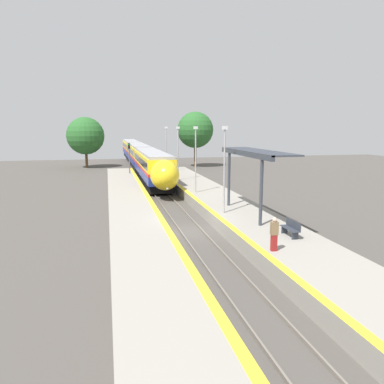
% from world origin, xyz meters
% --- Properties ---
extents(ground_plane, '(120.00, 120.00, 0.00)m').
position_xyz_m(ground_plane, '(0.00, 0.00, 0.00)').
color(ground_plane, '#4C4742').
extents(rail_left, '(0.08, 90.00, 0.15)m').
position_xyz_m(rail_left, '(-0.72, 0.00, 0.07)').
color(rail_left, slate).
rests_on(rail_left, ground_plane).
extents(rail_right, '(0.08, 90.00, 0.15)m').
position_xyz_m(rail_right, '(0.72, 0.00, 0.07)').
color(rail_right, slate).
rests_on(rail_right, ground_plane).
extents(train, '(2.87, 60.25, 3.99)m').
position_xyz_m(train, '(0.00, 39.55, 2.29)').
color(train, black).
rests_on(train, ground_plane).
extents(platform_right, '(4.45, 64.00, 0.91)m').
position_xyz_m(platform_right, '(3.94, 0.00, 0.45)').
color(platform_right, gray).
rests_on(platform_right, ground_plane).
extents(platform_left, '(3.55, 64.00, 0.91)m').
position_xyz_m(platform_left, '(-3.48, 0.00, 0.45)').
color(platform_left, gray).
rests_on(platform_left, ground_plane).
extents(platform_bench, '(0.44, 1.63, 0.89)m').
position_xyz_m(platform_bench, '(4.48, -5.25, 1.38)').
color(platform_bench, '#2D333D').
rests_on(platform_bench, platform_right).
extents(person_waiting, '(0.36, 0.22, 1.67)m').
position_xyz_m(person_waiting, '(2.48, -7.34, 1.77)').
color(person_waiting, maroon).
rests_on(person_waiting, platform_right).
extents(railway_signal, '(0.28, 0.28, 4.83)m').
position_xyz_m(railway_signal, '(-2.44, 25.52, 2.92)').
color(railway_signal, '#59595E').
rests_on(railway_signal, ground_plane).
extents(lamppost_near, '(0.36, 0.20, 6.00)m').
position_xyz_m(lamppost_near, '(2.61, 1.05, 4.30)').
color(lamppost_near, '#9E9EA3').
rests_on(lamppost_near, platform_right).
extents(lamppost_mid, '(0.36, 0.20, 6.00)m').
position_xyz_m(lamppost_mid, '(2.61, 9.63, 4.30)').
color(lamppost_mid, '#9E9EA3').
rests_on(lamppost_mid, platform_right).
extents(lamppost_far, '(0.36, 0.20, 6.00)m').
position_xyz_m(lamppost_far, '(2.61, 18.20, 4.30)').
color(lamppost_far, '#9E9EA3').
rests_on(lamppost_far, platform_right).
extents(lamppost_farthest, '(0.36, 0.20, 6.00)m').
position_xyz_m(lamppost_farthest, '(2.61, 26.77, 4.30)').
color(lamppost_farthest, '#9E9EA3').
rests_on(lamppost_farthest, platform_right).
extents(station_canopy, '(2.02, 9.12, 4.38)m').
position_xyz_m(station_canopy, '(4.29, 0.32, 4.94)').
color(station_canopy, '#333842').
rests_on(station_canopy, platform_right).
extents(background_tree_left, '(6.29, 6.29, 8.55)m').
position_xyz_m(background_tree_left, '(-8.68, 42.76, 5.40)').
color(background_tree_left, brown).
rests_on(background_tree_left, ground_plane).
extents(background_tree_right, '(6.22, 6.22, 9.49)m').
position_xyz_m(background_tree_right, '(9.79, 40.26, 6.37)').
color(background_tree_right, brown).
rests_on(background_tree_right, ground_plane).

